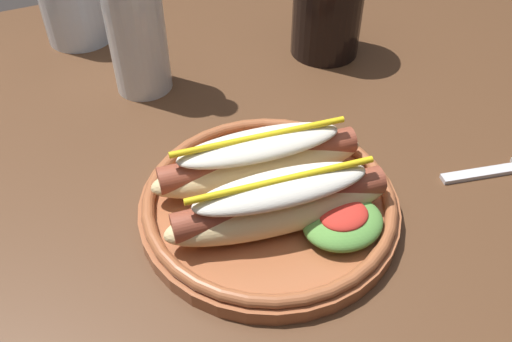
# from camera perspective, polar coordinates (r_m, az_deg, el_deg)

# --- Properties ---
(dining_table) EXTENTS (1.27, 0.85, 0.74)m
(dining_table) POSITION_cam_1_polar(r_m,az_deg,el_deg) (0.67, -8.29, -5.26)
(dining_table) COLOR #51331E
(dining_table) RESTS_ON ground_plane
(hot_dog_plate) EXTENTS (0.25, 0.25, 0.08)m
(hot_dog_plate) POSITION_cam_1_polar(r_m,az_deg,el_deg) (0.51, 1.68, -2.48)
(hot_dog_plate) COLOR #9E5633
(hot_dog_plate) RESTS_ON dining_table
(fork) EXTENTS (0.12, 0.04, 0.00)m
(fork) POSITION_cam_1_polar(r_m,az_deg,el_deg) (0.63, 24.39, 0.16)
(fork) COLOR silver
(fork) RESTS_ON dining_table
(soda_cup) EXTENTS (0.09, 0.09, 0.14)m
(soda_cup) POSITION_cam_1_polar(r_m,az_deg,el_deg) (0.74, 7.47, 16.82)
(soda_cup) COLOR black
(soda_cup) RESTS_ON dining_table
(glass_bottle) EXTENTS (0.07, 0.07, 0.25)m
(glass_bottle) POSITION_cam_1_polar(r_m,az_deg,el_deg) (0.66, -12.55, 15.56)
(glass_bottle) COLOR silver
(glass_bottle) RESTS_ON dining_table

